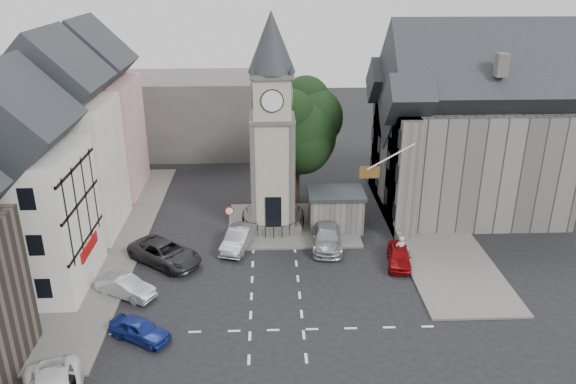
{
  "coord_description": "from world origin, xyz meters",
  "views": [
    {
      "loc": [
        -0.36,
        -31.8,
        19.24
      ],
      "look_at": [
        1.04,
        5.0,
        4.1
      ],
      "focal_mm": 35.0,
      "sensor_mm": 36.0,
      "label": 1
    }
  ],
  "objects_px": {
    "stone_shelter": "(335,210)",
    "car_east_red": "(399,256)",
    "car_west_blue": "(140,329)",
    "clock_tower": "(272,126)",
    "pedestrian": "(400,249)"
  },
  "relations": [
    {
      "from": "pedestrian",
      "to": "stone_shelter",
      "type": "bearing_deg",
      "value": -63.24
    },
    {
      "from": "stone_shelter",
      "to": "pedestrian",
      "type": "distance_m",
      "value": 6.74
    },
    {
      "from": "clock_tower",
      "to": "pedestrian",
      "type": "distance_m",
      "value": 12.73
    },
    {
      "from": "car_east_red",
      "to": "clock_tower",
      "type": "bearing_deg",
      "value": 152.47
    },
    {
      "from": "stone_shelter",
      "to": "car_west_blue",
      "type": "xyz_separation_m",
      "value": [
        -12.3,
        -13.5,
        -0.93
      ]
    },
    {
      "from": "stone_shelter",
      "to": "car_east_red",
      "type": "distance_m",
      "value": 6.99
    },
    {
      "from": "clock_tower",
      "to": "car_east_red",
      "type": "height_order",
      "value": "clock_tower"
    },
    {
      "from": "clock_tower",
      "to": "stone_shelter",
      "type": "xyz_separation_m",
      "value": [
        4.8,
        -0.49,
        -6.57
      ]
    },
    {
      "from": "car_east_red",
      "to": "pedestrian",
      "type": "height_order",
      "value": "pedestrian"
    },
    {
      "from": "car_west_blue",
      "to": "stone_shelter",
      "type": "bearing_deg",
      "value": -12.75
    },
    {
      "from": "stone_shelter",
      "to": "car_west_blue",
      "type": "bearing_deg",
      "value": -132.34
    },
    {
      "from": "car_east_red",
      "to": "pedestrian",
      "type": "distance_m",
      "value": 0.51
    },
    {
      "from": "clock_tower",
      "to": "car_east_red",
      "type": "distance_m",
      "value": 12.98
    },
    {
      "from": "stone_shelter",
      "to": "pedestrian",
      "type": "height_order",
      "value": "stone_shelter"
    },
    {
      "from": "pedestrian",
      "to": "car_west_blue",
      "type": "bearing_deg",
      "value": 18.07
    }
  ]
}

